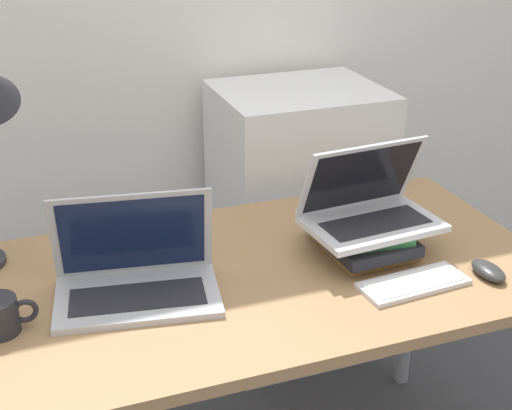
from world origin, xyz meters
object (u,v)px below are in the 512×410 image
Objects in this scene: book_stack at (363,237)px; mouse at (488,271)px; laptop_left at (136,275)px; wireless_keyboard at (413,283)px; laptop_on_books at (369,208)px; mini_fridge at (296,224)px.

book_stack is 2.63× the size of mouse.
laptop_left is 0.66m from wireless_keyboard.
mouse is at bearing -45.57° from laptop_on_books.
laptop_on_books is 0.23m from wireless_keyboard.
laptop_left is at bearing -178.83° from book_stack.
book_stack is (0.60, 0.01, -0.01)m from laptop_left.
mouse is (0.22, -0.23, -0.02)m from book_stack.
book_stack is 0.08m from laptop_on_books.
laptop_on_books is (0.01, -0.01, 0.08)m from book_stack.
laptop_left is 0.61m from laptop_on_books.
book_stack is 0.21m from wireless_keyboard.
laptop_on_books reaches higher than book_stack.
mouse reaches higher than wireless_keyboard.
laptop_left is 1.40× the size of book_stack.
mini_fridge reaches higher than wireless_keyboard.
laptop_on_books is 0.35× the size of mini_fridge.
laptop_left is at bearing 162.90° from wireless_keyboard.
laptop_left reaches higher than mouse.
laptop_left is 1.17× the size of laptop_on_books.
book_stack reaches higher than mouse.
mini_fridge is (-0.12, 0.90, -0.27)m from mouse.
laptop_on_books is 1.28× the size of wireless_keyboard.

